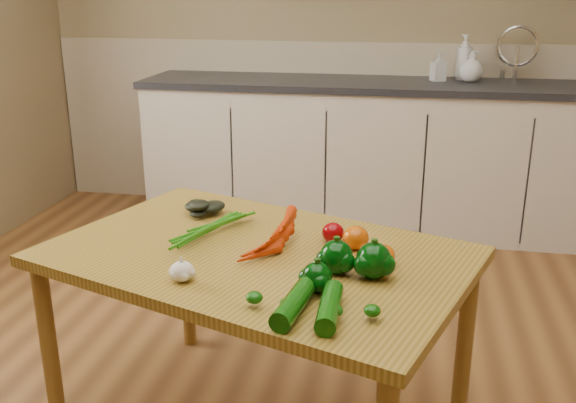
# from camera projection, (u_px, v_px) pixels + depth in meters

# --- Properties ---
(room) EXTENTS (4.04, 5.04, 2.64)m
(room) POSITION_uv_depth(u_px,v_px,m) (281.00, 53.00, 1.84)
(room) COLOR brown
(room) RESTS_ON ground
(counter_run) EXTENTS (2.84, 0.64, 1.14)m
(counter_run) POSITION_uv_depth(u_px,v_px,m) (379.00, 154.00, 3.93)
(counter_run) COLOR beige
(counter_run) RESTS_ON ground
(table) EXTENTS (1.44, 1.17, 0.67)m
(table) POSITION_uv_depth(u_px,v_px,m) (257.00, 273.00, 1.97)
(table) COLOR olive
(table) RESTS_ON ground
(soap_bottle_a) EXTENTS (0.13, 0.13, 0.27)m
(soap_bottle_a) POSITION_uv_depth(u_px,v_px,m) (464.00, 57.00, 3.81)
(soap_bottle_a) COLOR silver
(soap_bottle_a) RESTS_ON counter_run
(soap_bottle_b) EXTENTS (0.10, 0.10, 0.17)m
(soap_bottle_b) POSITION_uv_depth(u_px,v_px,m) (439.00, 67.00, 3.77)
(soap_bottle_b) COLOR silver
(soap_bottle_b) RESTS_ON counter_run
(soap_bottle_c) EXTENTS (0.18, 0.18, 0.18)m
(soap_bottle_c) POSITION_uv_depth(u_px,v_px,m) (472.00, 66.00, 3.75)
(soap_bottle_c) COLOR silver
(soap_bottle_c) RESTS_ON counter_run
(carrot_bunch) EXTENTS (0.28, 0.24, 0.06)m
(carrot_bunch) POSITION_uv_depth(u_px,v_px,m) (255.00, 235.00, 1.99)
(carrot_bunch) COLOR #C52F04
(carrot_bunch) RESTS_ON table
(leafy_greens) EXTENTS (0.18, 0.16, 0.09)m
(leafy_greens) POSITION_uv_depth(u_px,v_px,m) (201.00, 200.00, 2.27)
(leafy_greens) COLOR black
(leafy_greens) RESTS_ON table
(garlic_bulb) EXTENTS (0.07, 0.07, 0.06)m
(garlic_bulb) POSITION_uv_depth(u_px,v_px,m) (182.00, 271.00, 1.74)
(garlic_bulb) COLOR white
(garlic_bulb) RESTS_ON table
(pepper_a) EXTENTS (0.09, 0.09, 0.09)m
(pepper_a) POSITION_uv_depth(u_px,v_px,m) (336.00, 257.00, 1.79)
(pepper_a) COLOR #023205
(pepper_a) RESTS_ON table
(pepper_b) EXTENTS (0.10, 0.10, 0.10)m
(pepper_b) POSITION_uv_depth(u_px,v_px,m) (374.00, 261.00, 1.76)
(pepper_b) COLOR #023205
(pepper_b) RESTS_ON table
(pepper_c) EXTENTS (0.08, 0.08, 0.08)m
(pepper_c) POSITION_uv_depth(u_px,v_px,m) (317.00, 277.00, 1.68)
(pepper_c) COLOR #023205
(pepper_c) RESTS_ON table
(tomato_a) EXTENTS (0.07, 0.07, 0.06)m
(tomato_a) POSITION_uv_depth(u_px,v_px,m) (333.00, 233.00, 2.01)
(tomato_a) COLOR #7E0206
(tomato_a) RESTS_ON table
(tomato_b) EXTENTS (0.08, 0.08, 0.07)m
(tomato_b) POSITION_uv_depth(u_px,v_px,m) (356.00, 238.00, 1.95)
(tomato_b) COLOR #C44A04
(tomato_b) RESTS_ON table
(tomato_c) EXTENTS (0.06, 0.06, 0.06)m
(tomato_c) POSITION_uv_depth(u_px,v_px,m) (384.00, 255.00, 1.84)
(tomato_c) COLOR #C44A04
(tomato_c) RESTS_ON table
(zucchini_a) EXTENTS (0.06, 0.21, 0.05)m
(zucchini_a) POSITION_uv_depth(u_px,v_px,m) (329.00, 307.00, 1.55)
(zucchini_a) COLOR #0A4207
(zucchini_a) RESTS_ON table
(zucchini_b) EXTENTS (0.08, 0.21, 0.05)m
(zucchini_b) POSITION_uv_depth(u_px,v_px,m) (293.00, 304.00, 1.57)
(zucchini_b) COLOR #0A4207
(zucchini_b) RESTS_ON table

